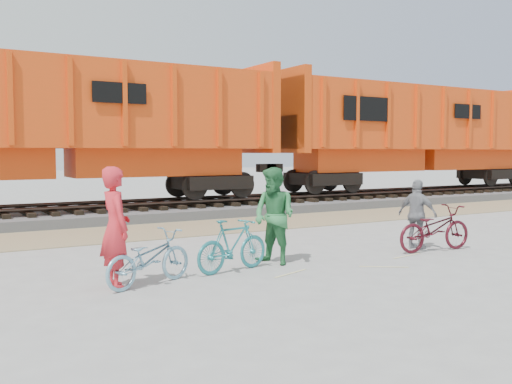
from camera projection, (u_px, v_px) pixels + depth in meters
ground at (310, 261)px, 11.15m from camera, size 120.00×120.00×0.00m
gravel_strip at (194, 228)px, 15.88m from camera, size 120.00×3.00×0.02m
ballast_bed at (151, 212)px, 18.88m from camera, size 120.00×4.00×0.30m
track at (150, 202)px, 18.85m from camera, size 120.00×2.60×0.24m
hopper_car_center at (59, 123)px, 17.23m from camera, size 14.00×3.13×4.65m
hopper_car_right at (416, 132)px, 24.81m from camera, size 14.00×3.13×4.65m
bicycle_blue at (149, 258)px, 9.06m from camera, size 1.77×1.13×0.88m
bicycle_teal at (233, 245)px, 10.10m from camera, size 1.62×0.75×0.94m
bicycle_maroon at (435, 228)px, 12.18m from camera, size 1.92×0.81×0.98m
person_solo at (115, 227)px, 8.85m from camera, size 0.47×0.71×1.90m
person_man at (274, 216)px, 10.75m from camera, size 0.93×1.06×1.84m
person_woman at (417, 214)px, 12.45m from camera, size 0.61×0.96×1.52m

